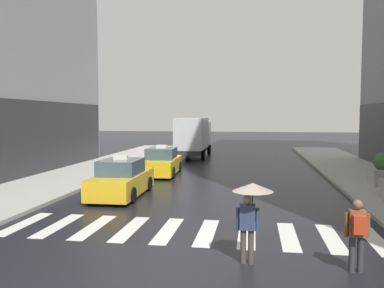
{
  "coord_description": "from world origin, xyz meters",
  "views": [
    {
      "loc": [
        1.99,
        -8.51,
        3.5
      ],
      "look_at": [
        -0.65,
        8.0,
        2.31
      ],
      "focal_mm": 36.63,
      "sensor_mm": 36.0,
      "label": 1
    }
  ],
  "objects_px": {
    "taxi_lead": "(122,180)",
    "pedestrian_with_backpack": "(357,230)",
    "planter_mid_block": "(383,171)",
    "pedestrian_with_umbrella": "(251,201)",
    "taxi_second": "(162,163)",
    "box_truck": "(194,136)"
  },
  "relations": [
    {
      "from": "taxi_lead",
      "to": "pedestrian_with_backpack",
      "type": "xyz_separation_m",
      "value": [
        8.01,
        -7.26,
        0.25
      ]
    },
    {
      "from": "pedestrian_with_backpack",
      "to": "planter_mid_block",
      "type": "xyz_separation_m",
      "value": [
        3.88,
        10.99,
        -0.1
      ]
    },
    {
      "from": "taxi_lead",
      "to": "pedestrian_with_umbrella",
      "type": "xyz_separation_m",
      "value": [
        5.66,
        -7.08,
        0.79
      ]
    },
    {
      "from": "taxi_lead",
      "to": "taxi_second",
      "type": "bearing_deg",
      "value": 87.62
    },
    {
      "from": "box_truck",
      "to": "planter_mid_block",
      "type": "relative_size",
      "value": 4.72
    },
    {
      "from": "pedestrian_with_umbrella",
      "to": "pedestrian_with_backpack",
      "type": "distance_m",
      "value": 2.42
    },
    {
      "from": "taxi_lead",
      "to": "box_truck",
      "type": "bearing_deg",
      "value": 87.74
    },
    {
      "from": "pedestrian_with_backpack",
      "to": "box_truck",
      "type": "bearing_deg",
      "value": 107.34
    },
    {
      "from": "taxi_lead",
      "to": "planter_mid_block",
      "type": "relative_size",
      "value": 2.86
    },
    {
      "from": "taxi_lead",
      "to": "pedestrian_with_umbrella",
      "type": "relative_size",
      "value": 2.36
    },
    {
      "from": "taxi_lead",
      "to": "pedestrian_with_umbrella",
      "type": "distance_m",
      "value": 9.09
    },
    {
      "from": "taxi_second",
      "to": "box_truck",
      "type": "height_order",
      "value": "box_truck"
    },
    {
      "from": "taxi_second",
      "to": "pedestrian_with_backpack",
      "type": "height_order",
      "value": "taxi_second"
    },
    {
      "from": "taxi_lead",
      "to": "box_truck",
      "type": "xyz_separation_m",
      "value": [
        0.64,
        16.32,
        1.13
      ]
    },
    {
      "from": "planter_mid_block",
      "to": "taxi_lead",
      "type": "bearing_deg",
      "value": -162.55
    },
    {
      "from": "planter_mid_block",
      "to": "box_truck",
      "type": "bearing_deg",
      "value": 131.77
    },
    {
      "from": "box_truck",
      "to": "taxi_second",
      "type": "bearing_deg",
      "value": -92.18
    },
    {
      "from": "pedestrian_with_backpack",
      "to": "taxi_second",
      "type": "bearing_deg",
      "value": 119.55
    },
    {
      "from": "pedestrian_with_umbrella",
      "to": "pedestrian_with_backpack",
      "type": "xyz_separation_m",
      "value": [
        2.35,
        -0.18,
        -0.54
      ]
    },
    {
      "from": "pedestrian_with_umbrella",
      "to": "box_truck",
      "type": "bearing_deg",
      "value": 102.09
    },
    {
      "from": "taxi_second",
      "to": "planter_mid_block",
      "type": "xyz_separation_m",
      "value": [
        11.62,
        -2.66,
        0.15
      ]
    },
    {
      "from": "box_truck",
      "to": "taxi_lead",
      "type": "bearing_deg",
      "value": -92.26
    }
  ]
}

